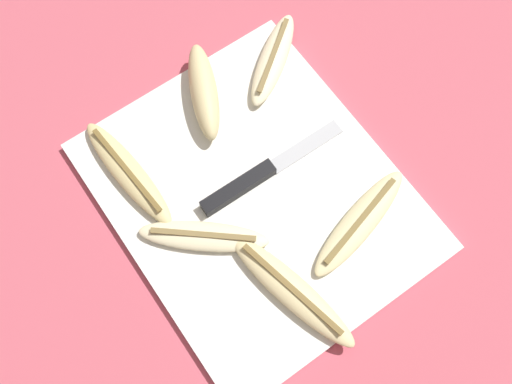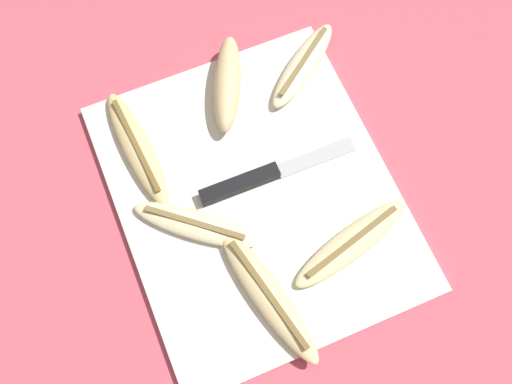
% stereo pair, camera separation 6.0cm
% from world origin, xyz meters
% --- Properties ---
extents(ground_plane, '(4.00, 4.00, 0.00)m').
position_xyz_m(ground_plane, '(0.00, 0.00, 0.00)').
color(ground_plane, '#C65160').
extents(cutting_board, '(0.44, 0.37, 0.01)m').
position_xyz_m(cutting_board, '(0.00, 0.00, 0.01)').
color(cutting_board, white).
rests_on(cutting_board, ground_plane).
extents(knife, '(0.02, 0.23, 0.02)m').
position_xyz_m(knife, '(-0.02, 0.00, 0.02)').
color(knife, black).
rests_on(knife, cutting_board).
extents(banana_bright_far, '(0.13, 0.15, 0.02)m').
position_xyz_m(banana_bright_far, '(-0.16, 0.14, 0.02)').
color(banana_bright_far, beige).
rests_on(banana_bright_far, cutting_board).
extents(banana_mellow_near, '(0.16, 0.10, 0.04)m').
position_xyz_m(banana_mellow_near, '(-0.16, 0.02, 0.03)').
color(banana_mellow_near, beige).
rests_on(banana_mellow_near, cutting_board).
extents(banana_soft_right, '(0.09, 0.19, 0.02)m').
position_xyz_m(banana_soft_right, '(0.11, 0.09, 0.02)').
color(banana_soft_right, beige).
rests_on(banana_soft_right, cutting_board).
extents(banana_ripe_center, '(0.21, 0.08, 0.02)m').
position_xyz_m(banana_ripe_center, '(0.14, -0.04, 0.02)').
color(banana_ripe_center, beige).
rests_on(banana_ripe_center, cutting_board).
extents(banana_pale_long, '(0.14, 0.16, 0.02)m').
position_xyz_m(banana_pale_long, '(0.01, -0.09, 0.02)').
color(banana_pale_long, beige).
rests_on(banana_pale_long, cutting_board).
extents(banana_spotted_left, '(0.19, 0.05, 0.02)m').
position_xyz_m(banana_spotted_left, '(-0.12, -0.13, 0.02)').
color(banana_spotted_left, '#DBC684').
rests_on(banana_spotted_left, cutting_board).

